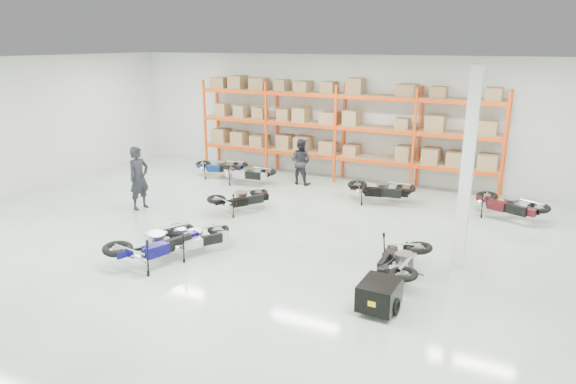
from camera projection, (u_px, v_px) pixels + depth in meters
The scene contains 14 objects.
room at pixel (250, 152), 12.97m from camera, with size 18.00×18.00×18.00m.
pallet_rack at pixel (340, 119), 18.52m from camera, with size 11.28×0.98×3.62m.
structural_column at pixel (467, 170), 11.20m from camera, with size 0.25×0.25×4.50m, color white.
moto_blue_centre at pixel (156, 237), 11.80m from camera, with size 0.89×2.00×1.22m, color #0C074D, non-canonical shape.
moto_silver_left at pixel (195, 234), 12.36m from camera, with size 0.72×1.62×0.99m, color #A8AAAF, non-canonical shape.
moto_black_far_left at pixel (241, 195), 15.41m from camera, with size 0.76×1.70×1.04m, color black, non-canonical shape.
moto_touring_right at pixel (401, 254), 11.00m from camera, with size 0.81×1.82×1.11m, color black, non-canonical shape.
trailer at pixel (379, 295), 9.68m from camera, with size 0.76×1.44×0.60m.
moto_back_a at pixel (220, 163), 19.33m from camera, with size 0.77×1.73×1.06m, color navy, non-canonical shape.
moto_back_b at pixel (247, 170), 18.40m from camera, with size 0.77×1.74×1.06m, color #A9ADB3, non-canonical shape.
moto_back_c at pixel (381, 185), 16.23m from camera, with size 0.83×1.86×1.14m, color black, non-canonical shape.
moto_back_d at pixel (509, 200), 14.73m from camera, with size 0.82×1.86×1.13m, color #400C13, non-canonical shape.
person_left at pixel (139, 178), 15.54m from camera, with size 0.71×0.46×1.93m, color black.
person_back at pixel (301, 161), 18.32m from camera, with size 0.80×0.63×1.66m, color #222028.
Camera 1 is at (6.49, -10.99, 4.94)m, focal length 32.00 mm.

